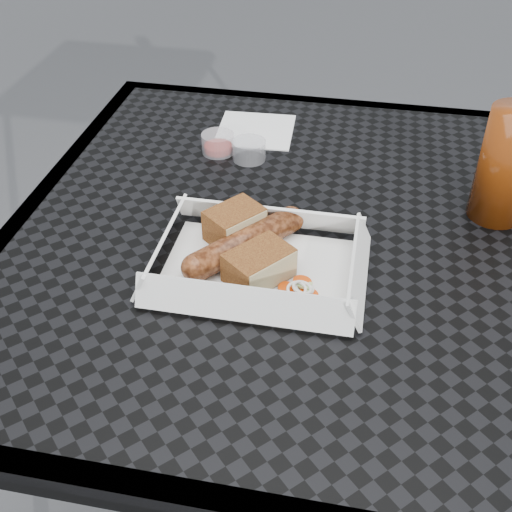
{
  "coord_description": "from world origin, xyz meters",
  "views": [
    {
      "loc": [
        0.05,
        -0.67,
        1.24
      ],
      "look_at": [
        -0.06,
        -0.1,
        0.78
      ],
      "focal_mm": 45.0,
      "sensor_mm": 36.0,
      "label": 1
    }
  ],
  "objects": [
    {
      "name": "bread_near",
      "position": [
        -0.1,
        -0.04,
        0.77
      ],
      "size": [
        0.08,
        0.08,
        0.04
      ],
      "primitive_type": "cube",
      "rotation": [
        0.0,
        0.0,
        0.89
      ],
      "color": "brown",
      "rests_on": "food_tray"
    },
    {
      "name": "bread_far",
      "position": [
        -0.05,
        -0.11,
        0.77
      ],
      "size": [
        0.08,
        0.09,
        0.04
      ],
      "primitive_type": "cube",
      "rotation": [
        0.0,
        0.0,
        0.89
      ],
      "color": "brown",
      "rests_on": "food_tray"
    },
    {
      "name": "condiment_cup_sauce",
      "position": [
        -0.17,
        0.17,
        0.76
      ],
      "size": [
        0.05,
        0.05,
        0.03
      ],
      "primitive_type": "cylinder",
      "color": "maroon",
      "rests_on": "patio_table"
    },
    {
      "name": "condiment_cup_empty",
      "position": [
        -0.12,
        0.16,
        0.76
      ],
      "size": [
        0.05,
        0.05,
        0.03
      ],
      "primitive_type": "cylinder",
      "color": "silver",
      "rests_on": "patio_table"
    },
    {
      "name": "patio_table",
      "position": [
        0.0,
        0.0,
        0.67
      ],
      "size": [
        0.8,
        0.8,
        0.74
      ],
      "color": "black",
      "rests_on": "ground"
    },
    {
      "name": "bratwurst",
      "position": [
        -0.08,
        -0.07,
        0.77
      ],
      "size": [
        0.13,
        0.15,
        0.03
      ],
      "rotation": [
        0.0,
        0.0,
        0.89
      ],
      "color": "brown",
      "rests_on": "food_tray"
    },
    {
      "name": "drink_glass",
      "position": [
        0.23,
        0.08,
        0.82
      ],
      "size": [
        0.07,
        0.07,
        0.15
      ],
      "primitive_type": "cylinder",
      "color": "#5E2408",
      "rests_on": "patio_table"
    },
    {
      "name": "food_tray",
      "position": [
        -0.06,
        -0.09,
        0.75
      ],
      "size": [
        0.22,
        0.15,
        0.0
      ],
      "primitive_type": "cube",
      "color": "white",
      "rests_on": "patio_table"
    },
    {
      "name": "napkin",
      "position": [
        -0.13,
        0.25,
        0.75
      ],
      "size": [
        0.13,
        0.13,
        0.0
      ],
      "primitive_type": "cube",
      "rotation": [
        0.0,
        0.0,
        0.05
      ],
      "color": "white",
      "rests_on": "patio_table"
    },
    {
      "name": "veg_garnish",
      "position": [
        -0.0,
        -0.12,
        0.75
      ],
      "size": [
        0.03,
        0.03,
        0.0
      ],
      "color": "#DC4109",
      "rests_on": "food_tray"
    }
  ]
}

